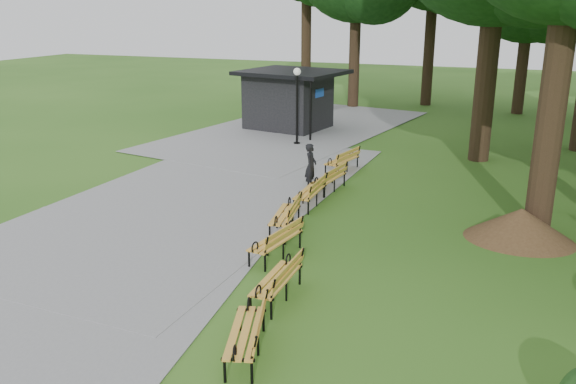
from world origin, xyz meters
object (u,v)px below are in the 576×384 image
at_px(bench_4, 310,192).
at_px(bench_2, 275,240).
at_px(person, 311,166).
at_px(bench_3, 285,215).
at_px(bench_1, 276,280).
at_px(kiosk, 288,99).
at_px(bench_0, 245,333).
at_px(bench_6, 342,160).
at_px(lamp_post, 297,90).
at_px(bench_5, 328,178).
at_px(dirt_mound, 520,224).

bearing_deg(bench_4, bench_2, 6.46).
xyz_separation_m(person, bench_3, (0.63, -3.95, -0.33)).
bearing_deg(bench_1, kiosk, -160.03).
height_order(kiosk, bench_0, kiosk).
bearing_deg(kiosk, bench_6, -44.93).
height_order(bench_1, bench_2, same).
bearing_deg(bench_1, bench_0, 7.30).
height_order(lamp_post, bench_4, lamp_post).
height_order(person, bench_6, person).
height_order(bench_4, bench_5, same).
bearing_deg(person, bench_2, -174.37).
distance_m(person, bench_2, 5.86).
xyz_separation_m(bench_1, bench_4, (-1.38, 6.04, 0.00)).
height_order(dirt_mound, bench_0, bench_0).
height_order(bench_3, bench_6, same).
height_order(bench_0, bench_6, same).
bearing_deg(person, kiosk, 20.20).
distance_m(person, bench_4, 1.83).
height_order(kiosk, lamp_post, lamp_post).
bearing_deg(lamp_post, person, -65.53).
distance_m(kiosk, bench_1, 18.29).
bearing_deg(bench_6, lamp_post, -127.16).
bearing_deg(bench_3, person, -179.97).
height_order(bench_5, bench_6, same).
xyz_separation_m(dirt_mound, bench_3, (-5.96, -1.58, 0.01)).
xyz_separation_m(kiosk, dirt_mound, (11.05, -11.73, -1.01)).
relative_size(dirt_mound, bench_1, 1.24).
relative_size(dirt_mound, bench_5, 1.24).
bearing_deg(bench_2, bench_4, -163.56).
xyz_separation_m(bench_0, bench_3, (-1.61, 5.92, 0.00)).
bearing_deg(bench_6, bench_4, 14.95).
relative_size(bench_1, bench_2, 1.00).
distance_m(bench_4, bench_6, 4.10).
bearing_deg(bench_4, bench_0, 10.53).
relative_size(kiosk, bench_4, 2.43).
height_order(person, bench_4, person).
bearing_deg(bench_5, lamp_post, -143.85).
distance_m(bench_1, bench_5, 7.77).
height_order(kiosk, bench_6, kiosk).
height_order(lamp_post, bench_1, lamp_post).
bearing_deg(bench_1, bench_5, -170.89).
height_order(kiosk, dirt_mound, kiosk).
bearing_deg(bench_5, bench_0, 16.45).
relative_size(bench_0, bench_5, 1.00).
bearing_deg(bench_2, lamp_post, -152.97).
bearing_deg(bench_0, person, 175.79).
distance_m(dirt_mound, bench_5, 6.37).
distance_m(lamp_post, bench_0, 16.82).
distance_m(person, bench_5, 0.73).
relative_size(lamp_post, dirt_mound, 1.42).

